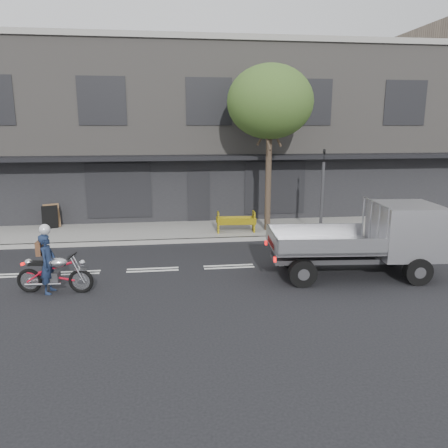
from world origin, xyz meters
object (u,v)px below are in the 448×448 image
Objects in this scene: rider at (48,264)px; flatbed_ute at (390,233)px; traffic_light_pole at (322,196)px; construction_barrier at (237,223)px; street_tree at (270,102)px; motorcycle at (55,273)px; sandwich_board at (50,217)px.

rider is 0.32× the size of flatbed_ute.
traffic_light_pole is 10.53m from rider.
flatbed_ute is (9.71, 0.22, 0.48)m from rider.
rider is at bearing -138.19° from construction_barrier.
street_tree is at bearing 156.97° from traffic_light_pole.
motorcycle is (-9.13, -4.91, -1.10)m from traffic_light_pole.
motorcycle is 2.03× the size of sandwich_board.
flatbed_ute is (2.43, -5.54, -3.99)m from street_tree.
street_tree is 6.65× the size of sandwich_board.
flatbed_ute is (0.43, -4.69, -0.37)m from traffic_light_pole.
street_tree is at bearing -31.09° from sandwich_board.
construction_barrier is at bearing -39.85° from rider.
street_tree reaches higher than rider.
rider is (-7.28, -5.76, -4.47)m from street_tree.
motorcycle is at bearing -151.75° from traffic_light_pole.
motorcycle is 9.59m from flatbed_ute.
traffic_light_pole reaches higher than construction_barrier.
street_tree is 4.17× the size of rider.
sandwich_board is (-8.98, 1.25, -4.62)m from street_tree.
sandwich_board is at bearing 113.15° from motorcycle.
traffic_light_pole is 2.16× the size of rider.
street_tree reaches higher than sandwich_board.
rider reaches higher than motorcycle.
street_tree is 4.23m from traffic_light_pole.
flatbed_ute reaches higher than construction_barrier.
traffic_light_pole is at bearing -23.03° from street_tree.
traffic_light_pole reaches higher than rider.
traffic_light_pole is 10.42m from motorcycle.
motorcycle is at bearing -137.45° from construction_barrier.
construction_barrier is at bearing 50.88° from motorcycle.
rider is at bearing -174.09° from flatbed_ute.
construction_barrier is (-3.35, 0.40, -1.06)m from traffic_light_pole.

